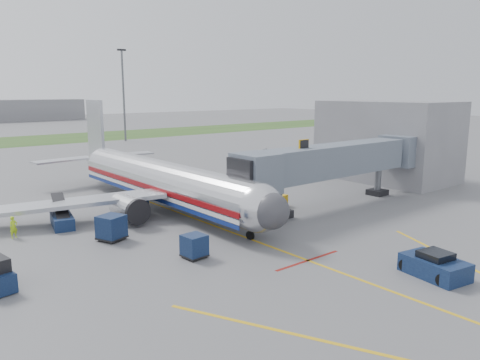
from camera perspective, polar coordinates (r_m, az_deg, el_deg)
ground at (r=34.99m, az=3.41°, el=-7.99°), size 400.00×400.00×0.00m
apron_markings at (r=30.33m, az=13.13°, el=-11.27°), size 21.52×50.00×0.01m
airliner at (r=46.30m, az=-9.47°, el=-0.07°), size 32.10×35.67×10.25m
jet_bridge at (r=46.44m, az=10.96°, el=2.20°), size 25.30×4.00×6.90m
terminal at (r=63.06m, az=17.49°, el=4.61°), size 10.00×16.00×10.00m
light_mast_right at (r=110.06m, az=-14.02°, el=10.24°), size 2.00×0.44×20.40m
pushback_tug at (r=31.61m, az=22.65°, el=-9.65°), size 2.93×4.13×1.58m
baggage_cart_a at (r=44.85m, az=-12.42°, el=-2.77°), size 1.77×1.77×1.83m
baggage_cart_b at (r=32.42m, az=-5.60°, el=-8.02°), size 1.61×1.61×1.62m
baggage_cart_c at (r=37.22m, az=-15.41°, el=-5.62°), size 2.33×2.33×1.94m
belt_loader at (r=42.40m, az=-20.88°, el=-4.50°), size 2.39×5.02×2.37m
ground_power_cart at (r=46.42m, az=4.92°, el=-2.56°), size 1.60×1.24×1.14m
ramp_worker at (r=40.45m, az=-25.89°, el=-5.20°), size 0.72×0.57×1.73m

